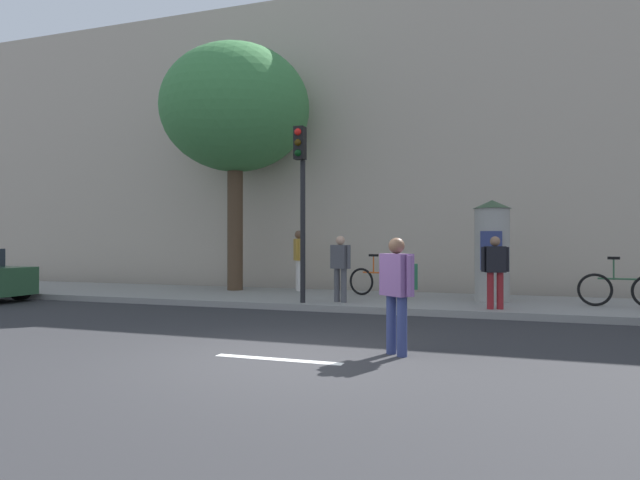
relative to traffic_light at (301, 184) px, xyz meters
name	(u,v)px	position (x,y,z in m)	size (l,w,h in m)	color
ground_plane	(278,360)	(1.72, -5.24, -2.89)	(80.00, 80.00, 0.00)	#2B2B2D
sidewalk_curb	(391,301)	(1.72, 1.76, -2.82)	(36.00, 4.00, 0.15)	gray
lane_markings	(278,359)	(1.72, -5.24, -2.89)	(25.80, 0.16, 0.01)	silver
building_backdrop	(423,150)	(1.72, 6.76, 1.72)	(36.00, 5.00, 9.23)	#B7A893
traffic_light	(301,184)	(0.00, 0.00, 0.00)	(0.24, 0.45, 4.05)	black
poster_column	(492,250)	(4.13, 1.87, -1.52)	(0.89, 0.89, 2.40)	#9E9B93
street_tree	(235,109)	(-3.13, 2.68, 2.56)	(4.37, 4.37, 7.20)	#4C3826
pedestrian_with_bag	(398,285)	(3.16, -4.41, -1.92)	(0.53, 0.53, 1.62)	navy
pedestrian_in_red_top	(340,264)	(0.78, 0.53, -1.84)	(0.56, 0.39, 1.55)	#4C4C51
pedestrian_near_pole	(495,267)	(4.26, 0.29, -1.86)	(0.56, 0.35, 1.53)	maroon
pedestrian_with_backpack	(299,256)	(-1.26, 3.04, -1.73)	(0.41, 0.48, 1.74)	silver
bicycle_leaning	(622,289)	(6.83, 1.57, -2.35)	(1.77, 0.23, 1.09)	black
bicycle_upright	(379,281)	(1.29, 2.24, -2.35)	(1.73, 0.51, 1.09)	black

